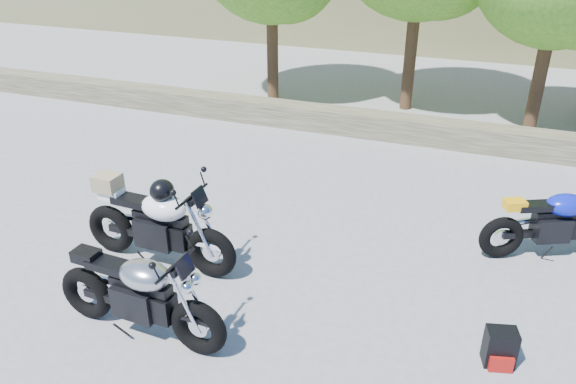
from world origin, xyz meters
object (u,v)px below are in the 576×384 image
object	(u,v)px
silver_bike	(139,295)
white_bike	(157,223)
blue_bike	(554,223)
backpack	(500,348)

from	to	relation	value
silver_bike	white_bike	bearing A→B (deg)	117.37
silver_bike	white_bike	distance (m)	1.45
silver_bike	blue_bike	bearing A→B (deg)	40.64
white_bike	backpack	bearing A→B (deg)	-3.13
silver_bike	blue_bike	xyz separation A→B (m)	(4.39, 3.38, -0.04)
white_bike	backpack	distance (m)	4.45
white_bike	blue_bike	xyz separation A→B (m)	(4.99, 2.06, -0.13)
blue_bike	backpack	xyz separation A→B (m)	(-0.58, -2.48, -0.29)
silver_bike	backpack	bearing A→B (deg)	16.43
silver_bike	backpack	xyz separation A→B (m)	(3.81, 0.91, -0.33)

